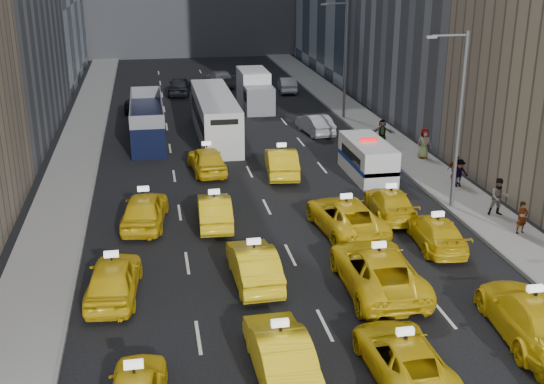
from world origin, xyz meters
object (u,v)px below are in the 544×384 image
Objects in this scene: nypd_van at (367,159)px; pedestrian_0 at (522,218)px; city_bus at (215,116)px; box_truck at (255,90)px; double_decker at (147,121)px.

nypd_van reaches higher than pedestrian_0.
box_truck is at bearing 59.12° from city_bus.
double_decker reaches higher than pedestrian_0.
double_decker is (-12.57, 10.49, 0.36)m from nypd_van.
double_decker is at bearing 141.13° from nypd_van.
city_bus is at bearing 128.02° from nypd_van.
box_truck is at bearing 101.58° from nypd_van.
double_decker is 0.82× the size of city_bus.
nypd_van is at bearing -46.16° from double_decker.
nypd_van is 19.61m from box_truck.
nypd_van is 3.49× the size of pedestrian_0.
pedestrian_0 is (16.87, -20.28, -0.47)m from double_decker.
city_bus reaches higher than box_truck.
double_decker is at bearing 120.70° from pedestrian_0.
nypd_van is at bearing -58.27° from city_bus.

